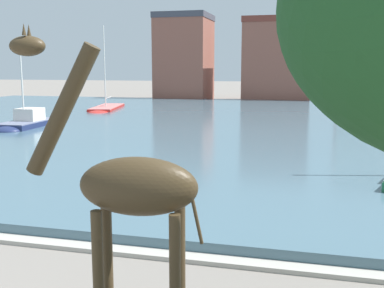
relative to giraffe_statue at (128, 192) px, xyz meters
name	(u,v)px	position (x,y,z in m)	size (l,w,h in m)	color
harbor_water	(245,125)	(-2.16, 29.97, -2.57)	(78.33, 51.76, 0.39)	#476675
quay_edge_coping	(109,249)	(-2.16, 3.84, -2.70)	(78.33, 0.50, 0.12)	#ADA89E
giraffe_statue	(128,192)	(0.00, 0.00, 0.00)	(3.10, 0.93, 5.41)	#42331E
sailboat_red	(105,110)	(-17.69, 37.53, -2.40)	(3.93, 9.01, 8.86)	red
sailboat_navy	(25,125)	(-17.38, 22.92, -2.19)	(2.50, 6.03, 6.59)	navy
sailboat_black	(380,111)	(9.56, 42.70, -2.40)	(3.90, 8.16, 8.30)	black
townhouse_tall_gabled	(184,57)	(-14.94, 58.66, 3.30)	(7.34, 7.85, 12.10)	#8E5142
townhouse_wide_warehouse	(277,60)	(-1.81, 59.13, 2.91)	(9.16, 7.13, 11.33)	#8E5142
townhouse_end_terrace	(363,56)	(9.40, 60.19, 3.35)	(6.38, 7.95, 12.20)	beige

